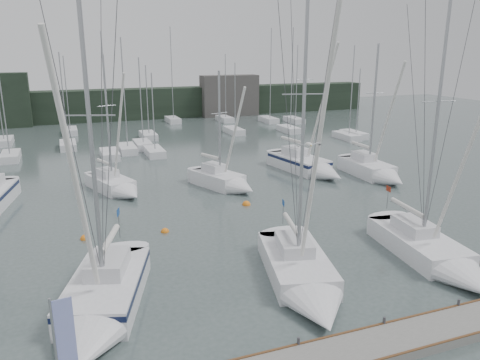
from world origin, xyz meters
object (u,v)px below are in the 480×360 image
Objects in this scene: buoy_a at (165,232)px; buoy_c at (85,239)px; sailboat_mid_b at (118,187)px; buoy_b at (246,205)px; sailboat_mid_d at (310,166)px; dock_banner at (63,348)px; sailboat_near_center at (306,282)px; sailboat_near_right at (439,258)px; sailboat_mid_c at (227,182)px; sailboat_mid_e at (376,172)px; sailboat_near_left at (97,309)px.

buoy_a is 4.94m from buoy_c.
buoy_c is at bearing -128.94° from sailboat_mid_b.
buoy_b is (6.93, 3.19, 0.00)m from buoy_a.
dock_banner is at bearing -141.66° from sailboat_mid_d.
sailboat_near_center is 27.55× the size of buoy_c.
sailboat_near_right reaches higher than buoy_a.
sailboat_mid_b is 9.58m from buoy_c.
buoy_b is at bearing 45.16° from dock_banner.
buoy_a is 0.84× the size of buoy_b.
sailboat_mid_c is 13.85m from sailboat_mid_e.
buoy_b is at bearing 64.68° from sailboat_near_left.
sailboat_mid_c is (8.76, -2.00, 0.04)m from sailboat_mid_b.
buoy_c is (-11.83, -2.57, 0.00)m from buoy_b.
sailboat_mid_c is at bearing 73.23° from sailboat_near_left.
sailboat_mid_c is 4.52m from buoy_b.
sailboat_near_left reaches higher than buoy_c.
sailboat_near_left is 10.46m from buoy_a.
dock_banner is (-13.07, -18.20, 2.87)m from buoy_b.
sailboat_mid_d is (11.22, 19.87, 0.14)m from sailboat_near_center.
sailboat_near_left is 17.71m from sailboat_near_right.
buoy_c is (-20.87, -9.12, -0.67)m from sailboat_mid_d.
sailboat_mid_e reaches higher than sailboat_mid_c.
sailboat_near_center is 1.53× the size of sailboat_mid_c.
buoy_a is at bearing -7.13° from buoy_c.
dock_banner is (-18.93, -4.70, 2.33)m from sailboat_near_right.
sailboat_near_center reaches higher than dock_banner.
buoy_b is 22.59m from dock_banner.
sailboat_near_right is at bearing -66.54° from buoy_b.
buoy_a is at bearing -155.31° from buoy_b.
sailboat_near_left is 19.14m from sailboat_mid_b.
sailboat_mid_d is 23.07× the size of buoy_b.
sailboat_mid_b is 20.27× the size of buoy_c.
sailboat_mid_d reaches higher than sailboat_mid_b.
buoy_c is at bearing -166.28° from sailboat_mid_d.
sailboat_mid_c reaches higher than buoy_b.
sailboat_mid_e is at bearing 48.83° from sailboat_near_left.
buoy_a is 0.13× the size of dock_banner.
sailboat_mid_d is 33.26m from dock_banner.
sailboat_near_left is 29.70m from sailboat_mid_e.
sailboat_mid_b is 0.81× the size of sailboat_mid_d.
sailboat_near_right is 20.30m from sailboat_mid_d.
sailboat_near_center is at bearing -134.15° from sailboat_mid_e.
sailboat_mid_c is 16.67× the size of buoy_b.
sailboat_mid_b is 25.16m from dock_banner.
sailboat_near_center is at bearing -129.35° from sailboat_mid_d.
buoy_a is (4.88, 9.22, -0.63)m from sailboat_near_left.
sailboat_mid_d is 6.10m from sailboat_mid_e.
sailboat_mid_c is at bearing 96.75° from sailboat_near_center.
buoy_b is at bearing 24.69° from buoy_a.
buoy_b is (8.73, -6.48, -0.53)m from sailboat_mid_b.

